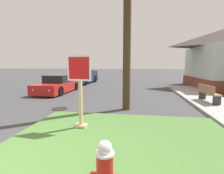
# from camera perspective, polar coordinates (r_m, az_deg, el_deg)

# --- Properties ---
(grass_corner_patch) EXTENTS (5.85, 5.13, 0.08)m
(grass_corner_patch) POSITION_cam_1_polar(r_m,az_deg,el_deg) (4.14, 3.31, -20.17)
(grass_corner_patch) COLOR #477033
(grass_corner_patch) RESTS_ON ground
(stop_sign) EXTENTS (0.74, 0.32, 2.17)m
(stop_sign) POSITION_cam_1_polar(r_m,az_deg,el_deg) (5.06, -10.82, -1.94)
(stop_sign) COLOR tan
(stop_sign) RESTS_ON grass_corner_patch
(manhole_cover) EXTENTS (0.70, 0.70, 0.02)m
(manhole_cover) POSITION_cam_1_polar(r_m,az_deg,el_deg) (7.91, -17.42, -7.11)
(manhole_cover) COLOR black
(manhole_cover) RESTS_ON ground
(parked_sedan_red) EXTENTS (1.95, 4.25, 1.25)m
(parked_sedan_red) POSITION_cam_1_polar(r_m,az_deg,el_deg) (12.63, -17.91, 0.74)
(parked_sedan_red) COLOR red
(parked_sedan_red) RESTS_ON ground
(pickup_truck_navy) EXTENTS (2.24, 5.16, 1.48)m
(pickup_truck_navy) POSITION_cam_1_polar(r_m,az_deg,el_deg) (18.16, -10.05, 3.20)
(pickup_truck_navy) COLOR #19234C
(pickup_truck_navy) RESTS_ON ground
(street_bench) EXTENTS (0.55, 1.57, 0.85)m
(street_bench) POSITION_cam_1_polar(r_m,az_deg,el_deg) (9.65, 29.97, -1.66)
(street_bench) COLOR #93704C
(street_bench) RESTS_ON sidewalk_strip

